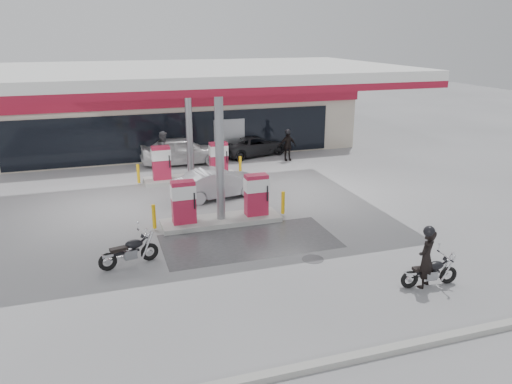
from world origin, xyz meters
TOP-DOWN VIEW (x-y plane):
  - ground at (0.00, 0.00)m, footprint 90.00×90.00m
  - wet_patch at (0.50, 0.00)m, footprint 6.00×3.00m
  - drain_cover at (2.00, -2.00)m, footprint 0.70×0.70m
  - kerb at (0.00, -7.00)m, footprint 28.00×0.25m
  - store_building at (0.01, 15.94)m, footprint 22.00×8.22m
  - canopy at (0.00, 5.00)m, footprint 16.00×10.02m
  - pump_island_near at (0.00, 2.00)m, footprint 5.14×1.30m
  - pump_island_far at (0.00, 8.00)m, footprint 5.14×1.30m
  - main_motorcycle at (4.45, -4.61)m, footprint 1.75×0.67m
  - biker_main at (4.27, -4.59)m, footprint 0.76×0.69m
  - parked_motorcycle at (-3.56, -0.62)m, footprint 1.89×0.78m
  - sedan_white at (0.14, 11.20)m, footprint 4.49×1.90m
  - attendant at (-0.87, 10.80)m, footprint 1.01×1.14m
  - hatchback_silver at (0.65, 5.02)m, footprint 4.03×2.01m
  - parked_car_left at (-5.42, 14.00)m, footprint 4.97×3.21m
  - parked_car_right at (4.50, 12.00)m, footprint 4.53×2.96m
  - biker_walking at (5.90, 10.20)m, footprint 0.99×0.44m

SIDE VIEW (x-z plane):
  - ground at x=0.00m, z-range 0.00..0.00m
  - wet_patch at x=0.50m, z-range 0.00..0.00m
  - drain_cover at x=2.00m, z-range 0.00..0.01m
  - kerb at x=0.00m, z-range 0.00..0.15m
  - main_motorcycle at x=4.45m, z-range -0.05..0.85m
  - parked_motorcycle at x=-3.56m, z-range -0.06..0.93m
  - parked_car_right at x=4.50m, z-range 0.00..1.16m
  - hatchback_silver at x=0.65m, z-range 0.00..1.27m
  - parked_car_left at x=-5.42m, z-range 0.00..1.34m
  - pump_island_near at x=0.00m, z-range -0.18..1.60m
  - pump_island_far at x=0.00m, z-range -0.18..1.60m
  - sedan_white at x=0.14m, z-range 0.00..1.52m
  - biker_walking at x=5.90m, z-range 0.00..1.66m
  - biker_main at x=4.27m, z-range 0.00..1.74m
  - attendant at x=-0.87m, z-range 0.00..1.94m
  - store_building at x=0.01m, z-range 0.01..4.01m
  - canopy at x=0.00m, z-range 2.51..8.02m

